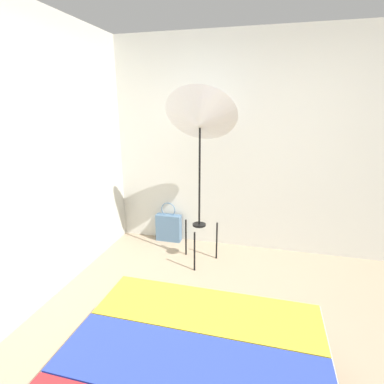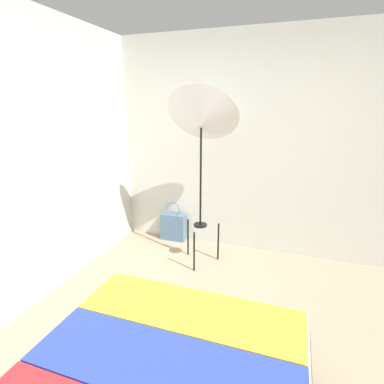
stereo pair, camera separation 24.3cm
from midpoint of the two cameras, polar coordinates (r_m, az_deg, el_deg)
name	(u,v)px [view 1 (the left image)]	position (r m, az deg, el deg)	size (l,w,h in m)	color
ground_plane	(222,375)	(2.41, 2.31, -31.50)	(14.00, 14.00, 0.00)	gray
wall_back	(251,146)	(3.67, 9.39, 8.55)	(8.00, 0.05, 2.60)	beige
wall_side_left	(71,154)	(3.34, -24.09, 6.61)	(0.05, 8.00, 2.60)	beige
photo_umbrella	(200,121)	(3.18, -0.73, 13.29)	(0.77, 0.64, 1.97)	black
tote_bag	(169,227)	(4.09, -6.18, -6.69)	(0.33, 0.11, 0.54)	slate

